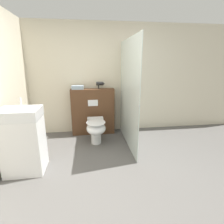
# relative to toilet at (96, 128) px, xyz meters

# --- Properties ---
(ground_plane) EXTENTS (12.00, 12.00, 0.00)m
(ground_plane) POSITION_rel_toilet_xyz_m (0.11, -1.26, -0.34)
(ground_plane) COLOR #565451
(wall_back) EXTENTS (8.00, 0.06, 2.50)m
(wall_back) POSITION_rel_toilet_xyz_m (0.11, 0.78, 0.91)
(wall_back) COLOR beige
(wall_back) RESTS_ON ground_plane
(partition_panel) EXTENTS (0.98, 0.24, 1.06)m
(partition_panel) POSITION_rel_toilet_xyz_m (-0.04, 0.59, 0.19)
(partition_panel) COLOR #51331E
(partition_panel) RESTS_ON ground_plane
(shower_glass) EXTENTS (0.04, 1.58, 2.07)m
(shower_glass) POSITION_rel_toilet_xyz_m (0.65, -0.04, 0.70)
(shower_glass) COLOR silver
(shower_glass) RESTS_ON ground_plane
(toilet) EXTENTS (0.39, 0.62, 0.50)m
(toilet) POSITION_rel_toilet_xyz_m (0.00, 0.00, 0.00)
(toilet) COLOR white
(toilet) RESTS_ON ground_plane
(sink_vanity) EXTENTS (0.57, 0.46, 1.14)m
(sink_vanity) POSITION_rel_toilet_xyz_m (-1.12, -0.79, 0.17)
(sink_vanity) COLOR white
(sink_vanity) RESTS_ON ground_plane
(hair_drier) EXTENTS (0.19, 0.08, 0.15)m
(hair_drier) POSITION_rel_toilet_xyz_m (0.14, 0.61, 0.83)
(hair_drier) COLOR black
(hair_drier) RESTS_ON partition_panel
(folded_towel) EXTENTS (0.26, 0.15, 0.08)m
(folded_towel) POSITION_rel_toilet_xyz_m (-0.36, 0.57, 0.77)
(folded_towel) COLOR #8C9EAD
(folded_towel) RESTS_ON partition_panel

